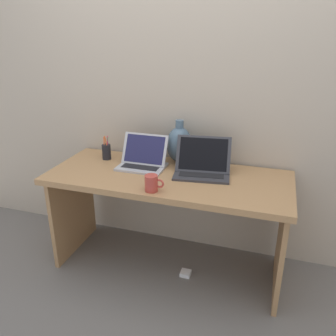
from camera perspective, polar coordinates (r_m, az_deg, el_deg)
name	(u,v)px	position (r m, az deg, el deg)	size (l,w,h in m)	color
ground_plane	(168,265)	(2.62, 0.00, -15.70)	(6.00, 6.00, 0.00)	slate
back_wall	(184,92)	(2.46, 2.65, 12.51)	(4.40, 0.04, 2.40)	#BCAD99
desk	(168,195)	(2.32, 0.00, -4.49)	(1.59, 0.65, 0.72)	#AD7F51
laptop_left	(143,159)	(2.39, -4.14, 1.57)	(0.32, 0.23, 0.21)	#B2B2B7
laptop_right	(202,165)	(2.27, 5.73, 0.55)	(0.39, 0.30, 0.23)	#333338
green_vase	(179,144)	(2.45, 1.89, 3.97)	(0.18, 0.18, 0.30)	slate
coffee_mug	(152,183)	(2.02, -2.70, -2.53)	(0.12, 0.08, 0.10)	#B23D33
pen_cup	(106,151)	(2.56, -10.15, 2.72)	(0.06, 0.06, 0.18)	black
power_brick	(186,273)	(2.53, 2.93, -17.00)	(0.07, 0.07, 0.03)	white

